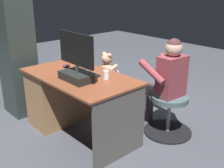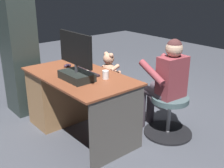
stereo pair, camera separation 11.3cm
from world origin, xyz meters
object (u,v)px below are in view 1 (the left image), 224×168
keyboard (84,73)px  computer_mouse (66,66)px  person (165,78)px  desk (63,95)px  visitor_chair (169,113)px  office_chair_teddy (107,91)px  teddy_bear (107,66)px  cup (106,75)px  tv_remote (68,71)px  monitor (77,66)px

keyboard → computer_mouse: computer_mouse is taller
person → desk: bearing=39.4°
visitor_chair → desk: bearing=37.3°
keyboard → office_chair_teddy: 0.86m
computer_mouse → teddy_bear: size_ratio=0.28×
cup → tv_remote: cup is taller
office_chair_teddy → computer_mouse: bearing=90.4°
person → teddy_bear: bearing=3.7°
visitor_chair → person: bearing=4.4°
desk → teddy_bear: (-0.02, -0.72, 0.24)m
keyboard → office_chair_teddy: bearing=-62.4°
desk → visitor_chair: 1.30m
computer_mouse → person: person is taller
visitor_chair → computer_mouse: bearing=35.7°
keyboard → person: bearing=-130.3°
cup → tv_remote: 0.51m
keyboard → computer_mouse: 0.33m
computer_mouse → tv_remote: bearing=152.3°
keyboard → computer_mouse: bearing=2.2°
monitor → cup: bearing=-124.7°
desk → computer_mouse: computer_mouse is taller
person → tv_remote: bearing=45.3°
keyboard → office_chair_teddy: size_ratio=0.76×
keyboard → cup: (-0.30, -0.07, 0.04)m
computer_mouse → visitor_chair: computer_mouse is taller
office_chair_teddy → monitor: bearing=119.6°
tv_remote → monitor: bearing=167.9°
cup → monitor: bearing=55.3°
tv_remote → teddy_bear: teddy_bear is taller
computer_mouse → monitor: bearing=159.8°
monitor → desk: bearing=-12.7°
teddy_bear → person: bearing=-176.3°
keyboard → teddy_bear: size_ratio=1.24×
keyboard → tv_remote: bearing=25.2°
desk → cup: size_ratio=14.86×
monitor → tv_remote: 0.36m
tv_remote → teddy_bear: size_ratio=0.44×
keyboard → teddy_bear: (0.33, -0.64, -0.12)m
office_chair_teddy → keyboard: bearing=117.6°
office_chair_teddy → person: bearing=-175.6°
tv_remote → office_chair_teddy: (0.15, -0.72, -0.49)m
tv_remote → teddy_bear: 0.75m
monitor → computer_mouse: (0.46, -0.17, -0.14)m
computer_mouse → teddy_bear: 0.67m
desk → visitor_chair: (-1.03, -0.78, -0.13)m
keyboard → tv_remote: 0.20m
tv_remote → person: 1.11m
teddy_bear → person: (-0.93, -0.06, 0.05)m
monitor → tv_remote: monitor is taller
teddy_bear → visitor_chair: 1.08m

